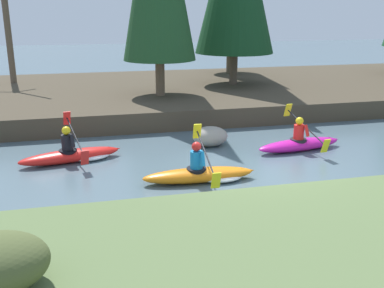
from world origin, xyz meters
TOP-DOWN VIEW (x-y plane):
  - ground_plane at (0.00, 0.00)m, footprint 90.00×90.00m
  - riverbank_far at (0.00, 9.78)m, footprint 44.00×10.46m
  - bare_tree_mid_upstream at (-7.00, 12.36)m, footprint 2.82×2.78m
  - kayaker_lead at (2.22, 1.69)m, footprint 2.80×2.07m
  - kayaker_middle at (-1.19, -0.06)m, footprint 2.78×2.06m
  - kayaker_trailing at (-4.23, 2.20)m, footprint 2.78×2.05m
  - boulder_midstream at (-0.24, 2.71)m, footprint 1.07×0.83m

SIDE VIEW (x-z plane):
  - ground_plane at x=0.00m, z-range 0.00..0.00m
  - kayaker_middle at x=-1.19m, z-range -0.40..0.80m
  - kayaker_trailing at x=-4.23m, z-range -0.40..0.80m
  - kayaker_lead at x=2.22m, z-range -0.38..0.82m
  - boulder_midstream at x=-0.24m, z-range 0.00..0.60m
  - riverbank_far at x=0.00m, z-range 0.00..0.70m
  - bare_tree_mid_upstream at x=-7.00m, z-range 0.56..5.60m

